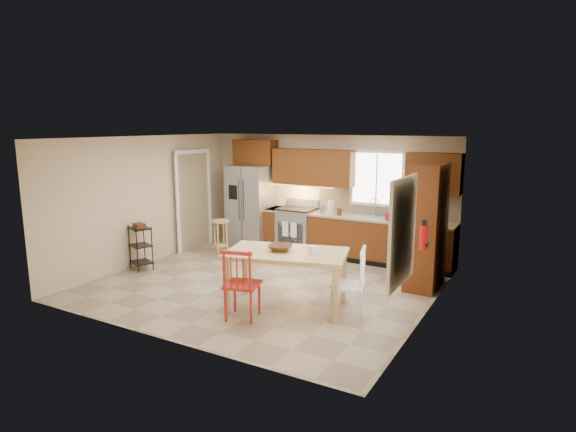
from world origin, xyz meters
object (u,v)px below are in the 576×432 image
at_px(fire_extinguisher, 424,238).
at_px(chair_white, 347,284).
at_px(refrigerator, 251,206).
at_px(table_bowl, 280,251).
at_px(bar_stool, 221,238).
at_px(chair_red, 242,283).
at_px(table_jar, 313,251).
at_px(utility_cart, 141,248).
at_px(pantry, 427,226).
at_px(range_stove, 297,230).
at_px(dining_table, 287,280).
at_px(soap_bottle, 388,215).

relative_size(fire_extinguisher, chair_white, 0.35).
xyz_separation_m(refrigerator, table_bowl, (2.45, -2.89, -0.04)).
relative_size(refrigerator, bar_stool, 2.44).
xyz_separation_m(chair_red, table_bowl, (0.24, 0.65, 0.35)).
bearing_deg(chair_red, table_jar, 30.71).
bearing_deg(utility_cart, pantry, 40.92).
distance_m(range_stove, chair_white, 3.74).
xyz_separation_m(dining_table, utility_cart, (-3.36, 0.33, -0.01)).
xyz_separation_m(fire_extinguisher, dining_table, (-1.77, -0.92, -0.67)).
xyz_separation_m(chair_red, table_jar, (0.73, 0.76, 0.38)).
distance_m(chair_red, table_jar, 1.12).
xyz_separation_m(table_jar, utility_cart, (-3.74, 0.22, -0.48)).
xyz_separation_m(range_stove, chair_white, (2.36, -2.90, 0.06)).
height_order(range_stove, table_bowl, range_stove).
xyz_separation_m(range_stove, pantry, (2.98, -0.99, 0.59)).
bearing_deg(fire_extinguisher, chair_red, -143.51).
bearing_deg(utility_cart, chair_red, 4.48).
bearing_deg(utility_cart, fire_extinguisher, 29.08).
distance_m(soap_bottle, bar_stool, 3.48).
distance_m(refrigerator, range_stove, 1.24).
bearing_deg(table_jar, soap_bottle, 85.09).
relative_size(refrigerator, fire_extinguisher, 5.06).
height_order(pantry, chair_white, pantry).
bearing_deg(table_jar, range_stove, 122.22).
xyz_separation_m(refrigerator, chair_white, (3.51, -2.84, -0.39)).
bearing_deg(range_stove, table_jar, -57.78).
distance_m(range_stove, chair_red, 3.76).
bearing_deg(fire_extinguisher, soap_bottle, 120.53).
distance_m(pantry, dining_table, 2.60).
bearing_deg(range_stove, pantry, -18.29).
xyz_separation_m(range_stove, table_bowl, (1.30, -2.95, 0.41)).
bearing_deg(chair_white, pantry, -33.21).
relative_size(table_jar, utility_cart, 0.20).
height_order(fire_extinguisher, utility_cart, fire_extinguisher).
bearing_deg(table_bowl, utility_cart, 174.19).
xyz_separation_m(soap_bottle, chair_white, (0.33, -2.82, -0.48)).
relative_size(fire_extinguisher, chair_red, 0.35).
distance_m(dining_table, utility_cart, 3.37).
relative_size(chair_white, utility_cart, 1.22).
bearing_deg(bar_stool, utility_cart, -94.91).
xyz_separation_m(dining_table, bar_stool, (-2.66, 1.89, -0.06)).
distance_m(chair_red, table_bowl, 0.78).
height_order(fire_extinguisher, bar_stool, fire_extinguisher).
height_order(refrigerator, range_stove, refrigerator).
relative_size(refrigerator, dining_table, 1.04).
bearing_deg(range_stove, dining_table, -64.51).
relative_size(pantry, table_bowl, 5.90).
relative_size(pantry, table_jar, 12.43).
xyz_separation_m(dining_table, table_jar, (0.38, 0.11, 0.47)).
relative_size(table_bowl, bar_stool, 0.48).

